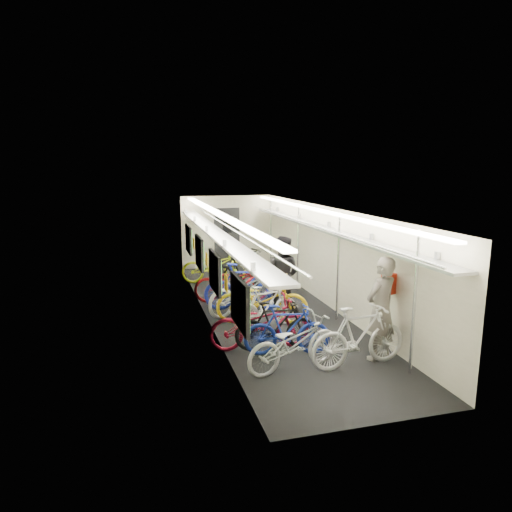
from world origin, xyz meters
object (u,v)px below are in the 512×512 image
bicycle_0 (294,343)px  bicycle_1 (287,330)px  passenger_mid (282,274)px  backpack (388,284)px  passenger_near (381,309)px

bicycle_0 → bicycle_1: bearing=-22.2°
passenger_mid → backpack: size_ratio=4.71×
bicycle_1 → backpack: backpack is taller
bicycle_1 → passenger_mid: passenger_mid is taller
bicycle_1 → passenger_near: size_ratio=0.85×
passenger_near → passenger_mid: 3.11m
bicycle_1 → bicycle_0: bearing=-176.8°
passenger_near → bicycle_1: bearing=-43.7°
backpack → bicycle_1: bearing=149.8°
bicycle_0 → passenger_mid: (0.78, 3.03, 0.43)m
bicycle_0 → passenger_mid: bearing=-28.6°
bicycle_0 → backpack: 2.06m
bicycle_0 → bicycle_1: bicycle_1 is taller
bicycle_0 → passenger_near: (1.60, 0.03, 0.45)m
passenger_mid → passenger_near: bearing=144.0°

